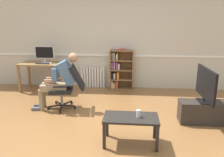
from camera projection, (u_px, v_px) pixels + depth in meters
ground_plane at (99, 128)px, 3.97m from camera, size 18.00×18.00×0.00m
back_wall at (113, 40)px, 6.19m from camera, size 12.00×0.13×2.70m
computer_desk at (44, 67)px, 6.05m from camera, size 1.25×0.66×0.76m
imac_monitor at (45, 53)px, 6.03m from camera, size 0.53×0.14×0.44m
keyboard at (43, 63)px, 5.88m from camera, size 0.37×0.12×0.02m
computer_mouse at (51, 63)px, 5.88m from camera, size 0.06×0.10×0.03m
bookshelf at (120, 70)px, 6.17m from camera, size 0.65×0.29×1.12m
radiator at (93, 77)px, 6.40m from camera, size 0.69×0.08×0.60m
office_chair at (69, 85)px, 4.79m from camera, size 0.83×0.63×0.96m
person_seated at (60, 79)px, 4.74m from camera, size 1.03×0.47×1.21m
tv_stand at (203, 112)px, 4.16m from camera, size 0.86×0.36×0.41m
tv_screen at (206, 84)px, 4.03m from camera, size 0.21×0.96×0.63m
coffee_table at (131, 121)px, 3.39m from camera, size 0.83×0.45×0.44m
drinking_glass at (138, 113)px, 3.36m from camera, size 0.07×0.07×0.11m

